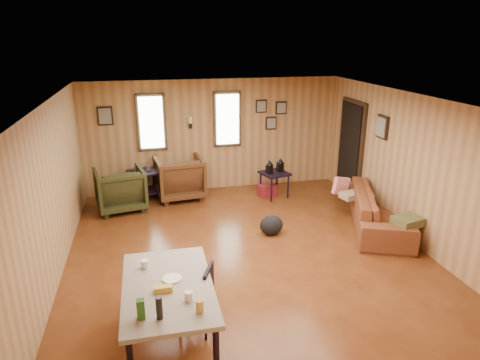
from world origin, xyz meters
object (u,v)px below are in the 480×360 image
Objects in this scene: recliner_brown at (179,176)px; end_table at (144,180)px; sofa at (381,204)px; recliner_green at (120,187)px; side_table at (275,171)px; dining_table at (168,292)px.

recliner_brown is 1.27× the size of end_table.
recliner_green is at bearing 90.08° from sofa.
recliner_brown is at bearing 168.42° from side_table.
side_table is at bearing 59.52° from sofa.
end_table is (-4.07, 2.24, -0.01)m from sofa.
sofa is at bearing -28.85° from end_table.
recliner_brown is at bearing -0.40° from end_table.
recliner_green is at bearing -139.40° from end_table.
side_table is 0.54× the size of dining_table.
dining_table reaches higher than end_table.
sofa is 4.64m from end_table.
side_table reaches higher than end_table.
end_table is at bearing 83.40° from sofa.
dining_table is (0.21, -4.60, 0.29)m from end_table.
end_table is (0.46, 0.40, -0.03)m from recliner_green.
recliner_green is at bearing 179.84° from side_table.
sofa is at bearing -52.73° from side_table.
sofa is 2.93× the size of end_table.
side_table is at bearing 59.77° from dining_table.
end_table is (-0.72, 0.01, -0.06)m from recliner_brown.
recliner_green reaches higher than side_table.
recliner_brown is at bearing 78.49° from sofa.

